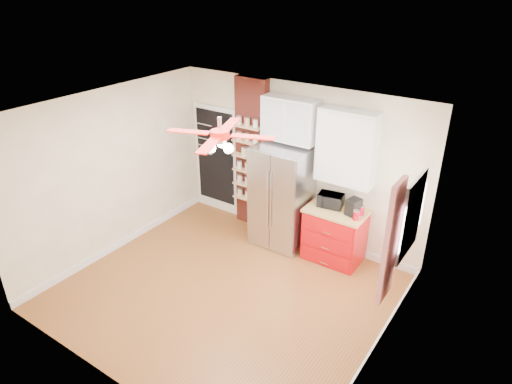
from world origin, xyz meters
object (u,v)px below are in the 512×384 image
Objects in this scene: canister_left at (356,216)px; pantry_jar_oats at (244,152)px; fridge at (282,197)px; coffee_maker at (354,207)px; red_cabinet at (335,234)px; ceiling_fan at (220,135)px; toaster_oven at (331,200)px.

pantry_jar_oats is at bearing 174.40° from canister_left.
coffee_maker is (1.24, 0.05, 0.15)m from fridge.
red_cabinet is 0.64m from coffee_maker.
pantry_jar_oats is at bearing 117.11° from ceiling_fan.
coffee_maker reaches higher than toaster_oven.
coffee_maker is (0.40, -0.05, 0.02)m from toaster_oven.
pantry_jar_oats is (-2.19, 0.21, 0.47)m from canister_left.
red_cabinet is (0.97, 0.05, -0.42)m from fridge.
canister_left is 0.99× the size of pantry_jar_oats.
fridge is 1.35m from canister_left.
ceiling_fan is at bearing -123.64° from toaster_oven.
toaster_oven is at bearing 160.66° from canister_left.
coffee_maker is (0.27, -0.00, 0.58)m from red_cabinet.
red_cabinet is 6.52× the size of pantry_jar_oats.
fridge reaches higher than red_cabinet.
coffee_maker is at bearing -0.61° from red_cabinet.
canister_left is at bearing -37.76° from coffee_maker.
ceiling_fan is 5.41× the size of coffee_maker.
fridge is 0.85m from toaster_oven.
canister_left is (0.37, -0.13, 0.52)m from red_cabinet.
ceiling_fan is at bearing -118.71° from red_cabinet.
red_cabinet is 0.65m from canister_left.
canister_left is (0.51, -0.18, -0.03)m from toaster_oven.
fridge is at bearing 177.21° from toaster_oven.
toaster_oven is 0.41m from coffee_maker.
toaster_oven is 0.54m from canister_left.
red_cabinet is 2.45× the size of toaster_oven.
fridge is at bearing -8.71° from pantry_jar_oats.
toaster_oven is at bearing -172.27° from coffee_maker.
ceiling_fan reaches higher than canister_left.
coffee_maker is at bearing 2.18° from fridge.
coffee_maker is 1.81× the size of canister_left.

